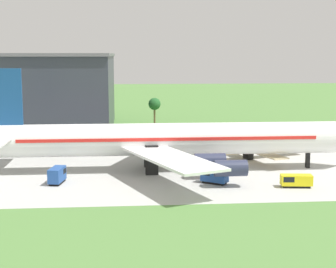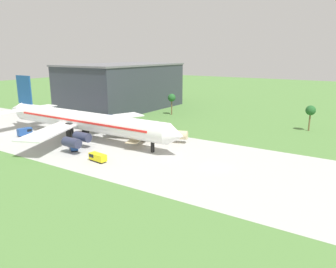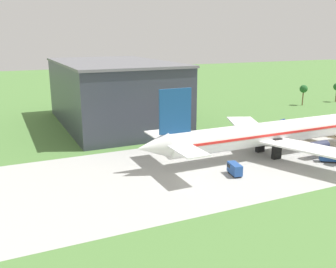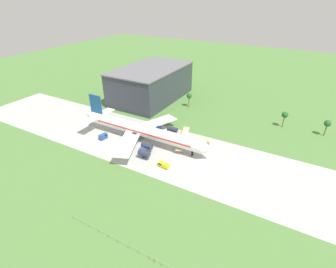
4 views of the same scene
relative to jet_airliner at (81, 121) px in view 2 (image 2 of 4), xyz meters
name	(u,v)px [view 2 (image 2 of 4)]	position (x,y,z in m)	size (l,w,h in m)	color
ground_plane	(216,167)	(49.89, -1.45, -6.12)	(600.00, 600.00, 0.00)	#517F3D
taxiway_strip	(216,167)	(49.89, -1.45, -6.11)	(320.00, 44.00, 0.02)	#B2B2AD
jet_airliner	(81,121)	(0.00, 0.00, 0.00)	(79.24, 51.75, 19.84)	white
regional_aircraft	(145,133)	(19.34, 9.42, -3.49)	(27.76, 25.23, 7.98)	beige
baggage_tug	(97,157)	(21.78, -14.73, -4.93)	(5.43, 2.57, 2.17)	black
fuel_truck	(74,145)	(8.45, -11.03, -4.62)	(4.91, 4.31, 2.80)	black
catering_van	(25,132)	(-18.88, -8.64, -4.61)	(2.80, 4.91, 2.82)	black
terminal_building	(122,86)	(-28.81, 54.26, 5.24)	(36.72, 61.20, 22.69)	#333842
palm_tree_row	(321,110)	(65.31, 53.41, 1.92)	(115.84, 3.60, 11.73)	brown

